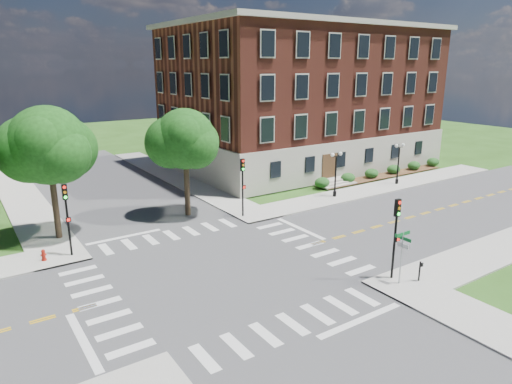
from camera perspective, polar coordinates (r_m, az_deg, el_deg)
ground at (r=28.38m, az=-4.60°, el=-9.77°), size 160.00×160.00×0.00m
road_ew at (r=28.38m, az=-4.60°, el=-9.76°), size 90.00×12.00×0.01m
road_ns at (r=28.38m, az=-4.60°, el=-9.75°), size 12.00×90.00×0.01m
sidewalk_ne at (r=48.46m, az=2.31°, el=1.18°), size 34.00×34.00×0.12m
crosswalk_east at (r=32.18m, az=6.71°, el=-6.66°), size 2.20×10.20×0.02m
stop_bar_east at (r=35.28m, az=5.54°, el=-4.58°), size 0.40×5.50×0.00m
main_building at (r=57.57m, az=5.53°, el=11.78°), size 30.60×22.40×16.50m
shrub_row at (r=52.96m, az=15.51°, el=1.80°), size 18.00×2.00×1.30m
tree_c at (r=34.39m, az=-24.56°, el=5.30°), size 5.43×5.43×9.43m
tree_d at (r=36.91m, az=-8.87°, el=6.53°), size 4.86×4.86×8.76m
traffic_signal_se at (r=27.12m, az=17.09°, el=-4.39°), size 0.32×0.36×4.80m
traffic_signal_ne at (r=36.78m, az=-1.68°, el=1.53°), size 0.33×0.36×4.80m
traffic_signal_nw at (r=31.47m, az=-22.58°, el=-2.15°), size 0.32×0.35×4.80m
twin_lamp_west at (r=43.21m, az=9.93°, el=2.53°), size 1.36×0.36×4.23m
twin_lamp_east at (r=49.47m, az=17.38°, el=3.70°), size 1.36×0.36×4.23m
street_sign_pole at (r=26.89m, az=17.81°, el=-6.63°), size 1.10×1.10×3.10m
push_button_post at (r=28.12m, az=19.81°, el=-9.17°), size 0.14×0.21×1.20m
fire_hydrant at (r=32.22m, az=-25.02°, el=-7.18°), size 0.35×0.35×0.75m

